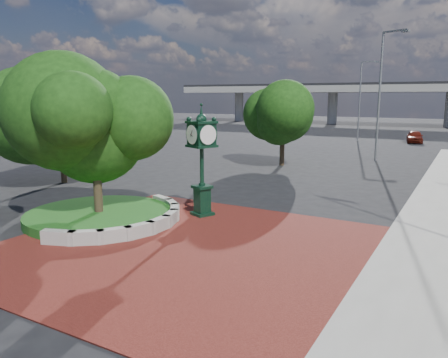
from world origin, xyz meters
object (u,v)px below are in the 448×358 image
street_lamp_near (383,86)px  street_lamp_far (362,95)px  parked_car (415,137)px  post_clock (202,156)px

street_lamp_near → street_lamp_far: (-5.06, 15.84, -0.61)m
street_lamp_near → street_lamp_far: bearing=107.7°
parked_car → street_lamp_far: 7.64m
post_clock → street_lamp_far: size_ratio=0.53×
post_clock → street_lamp_near: 21.95m
street_lamp_far → parked_car: bearing=6.9°
post_clock → street_lamp_far: 37.38m
parked_car → street_lamp_far: size_ratio=0.44×
post_clock → street_lamp_far: street_lamp_far is taller
parked_car → street_lamp_near: 17.41m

